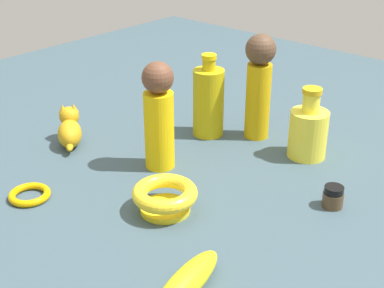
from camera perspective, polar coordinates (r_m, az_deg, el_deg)
name	(u,v)px	position (r m, az deg, el deg)	size (l,w,h in m)	color
ground	(192,171)	(1.16, 0.00, -2.79)	(2.00, 2.00, 0.00)	#384C56
person_figure_child	(159,115)	(1.13, -3.46, 2.99)	(0.07, 0.07, 0.23)	yellow
nail_polish_jar	(333,197)	(1.07, 14.41, -5.31)	(0.04, 0.04, 0.04)	#4D3922
bangle	(30,195)	(1.11, -16.47, -5.05)	(0.08, 0.08, 0.01)	#D99F04
person_figure_adult	(260,83)	(1.27, 7.07, 6.27)	(0.08, 0.08, 0.25)	gold
cat_figurine	(70,129)	(1.29, -12.57, 1.54)	(0.11, 0.10, 0.09)	#C18F15
bottle_short	(308,131)	(1.22, 11.96, 1.33)	(0.08, 0.08, 0.16)	yellow
bottle_tall	(208,101)	(1.30, 1.71, 4.47)	(0.07, 0.07, 0.20)	gold
bowl	(165,196)	(1.02, -2.82, -5.40)	(0.12, 0.12, 0.05)	yellow
banana	(187,282)	(0.84, -0.56, -14.16)	(0.17, 0.04, 0.04)	yellow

